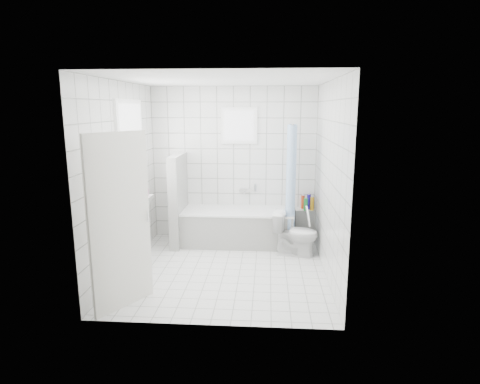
{
  "coord_description": "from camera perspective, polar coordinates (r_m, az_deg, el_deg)",
  "views": [
    {
      "loc": [
        0.58,
        -5.31,
        2.25
      ],
      "look_at": [
        0.19,
        0.35,
        1.05
      ],
      "focal_mm": 30.0,
      "sensor_mm": 36.0,
      "label": 1
    }
  ],
  "objects": [
    {
      "name": "ceiling",
      "position": [
        5.36,
        -2.38,
        15.67
      ],
      "size": [
        3.0,
        3.0,
        0.0
      ],
      "primitive_type": "plane",
      "rotation": [
        3.14,
        0.0,
        0.0
      ],
      "color": "white",
      "rests_on": "ground"
    },
    {
      "name": "wall_front",
      "position": [
        3.97,
        -4.6,
        -1.93
      ],
      "size": [
        2.8,
        0.02,
        2.6
      ],
      "primitive_type": "cube",
      "color": "white",
      "rests_on": "ground"
    },
    {
      "name": "window_sill",
      "position": [
        6.08,
        -14.28,
        -1.64
      ],
      "size": [
        0.18,
        1.02,
        0.08
      ],
      "primitive_type": "cube",
      "color": "white",
      "rests_on": "wall_left"
    },
    {
      "name": "wall_left",
      "position": [
        5.75,
        -16.27,
        1.95
      ],
      "size": [
        0.02,
        3.0,
        2.6
      ],
      "primitive_type": "cube",
      "color": "white",
      "rests_on": "ground"
    },
    {
      "name": "toilet",
      "position": [
        6.28,
        7.91,
        -5.87
      ],
      "size": [
        0.73,
        0.5,
        0.69
      ],
      "primitive_type": "imported",
      "rotation": [
        0.0,
        0.0,
        1.39
      ],
      "color": "white",
      "rests_on": "ground"
    },
    {
      "name": "tub_faucet",
      "position": [
        6.93,
        0.69,
        0.27
      ],
      "size": [
        0.18,
        0.06,
        0.06
      ],
      "primitive_type": "cube",
      "color": "silver",
      "rests_on": "wall_back"
    },
    {
      "name": "curtain_rod",
      "position": [
        6.43,
        7.34,
        9.61
      ],
      "size": [
        0.02,
        0.8,
        0.02
      ],
      "primitive_type": "cylinder",
      "rotation": [
        1.57,
        0.0,
        0.0
      ],
      "color": "silver",
      "rests_on": "wall_back"
    },
    {
      "name": "shower_curtain",
      "position": [
        6.4,
        7.2,
        1.48
      ],
      "size": [
        0.14,
        0.48,
        1.78
      ],
      "primitive_type": null,
      "color": "#427AC2",
      "rests_on": "curtain_rod"
    },
    {
      "name": "partition_wall",
      "position": [
        6.72,
        -8.73,
        -1.1
      ],
      "size": [
        0.15,
        0.85,
        1.5
      ],
      "primitive_type": "cube",
      "color": "white",
      "rests_on": "ground"
    },
    {
      "name": "ledge_bottles",
      "position": [
        6.89,
        9.56,
        -1.54
      ],
      "size": [
        0.21,
        0.2,
        0.25
      ],
      "color": "#C83F17",
      "rests_on": "tiled_ledge"
    },
    {
      "name": "ground",
      "position": [
        5.8,
        -2.15,
        -10.9
      ],
      "size": [
        3.0,
        3.0,
        0.0
      ],
      "primitive_type": "plane",
      "color": "white",
      "rests_on": "ground"
    },
    {
      "name": "sill_bottles",
      "position": [
        6.0,
        -14.4,
        -0.28
      ],
      "size": [
        0.16,
        0.8,
        0.3
      ],
      "color": "silver",
      "rests_on": "window_sill"
    },
    {
      "name": "door",
      "position": [
        4.65,
        -16.65,
        -4.18
      ],
      "size": [
        0.46,
        0.7,
        2.0
      ],
      "primitive_type": "cube",
      "rotation": [
        0.0,
        0.0,
        -0.56
      ],
      "color": "silver",
      "rests_on": "ground"
    },
    {
      "name": "wall_right",
      "position": [
        5.46,
        12.52,
        1.63
      ],
      "size": [
        0.02,
        3.0,
        2.6
      ],
      "primitive_type": "cube",
      "color": "white",
      "rests_on": "ground"
    },
    {
      "name": "tiled_ledge",
      "position": [
        7.01,
        9.44,
        -4.59
      ],
      "size": [
        0.4,
        0.24,
        0.55
      ],
      "primitive_type": "cube",
      "color": "white",
      "rests_on": "ground"
    },
    {
      "name": "window_left",
      "position": [
        5.97,
        -15.05,
        5.28
      ],
      "size": [
        0.01,
        0.9,
        1.4
      ],
      "primitive_type": "cube",
      "color": "white",
      "rests_on": "wall_left"
    },
    {
      "name": "bathtub",
      "position": [
        6.75,
        -0.34,
        -4.95
      ],
      "size": [
        1.83,
        0.77,
        0.58
      ],
      "color": "white",
      "rests_on": "ground"
    },
    {
      "name": "wall_back",
      "position": [
        6.9,
        -0.91,
        4.02
      ],
      "size": [
        2.8,
        0.02,
        2.6
      ],
      "primitive_type": "cube",
      "color": "white",
      "rests_on": "ground"
    },
    {
      "name": "window_back",
      "position": [
        6.79,
        -0.11,
        9.4
      ],
      "size": [
        0.5,
        0.01,
        0.5
      ],
      "primitive_type": "cube",
      "color": "white",
      "rests_on": "wall_back"
    }
  ]
}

